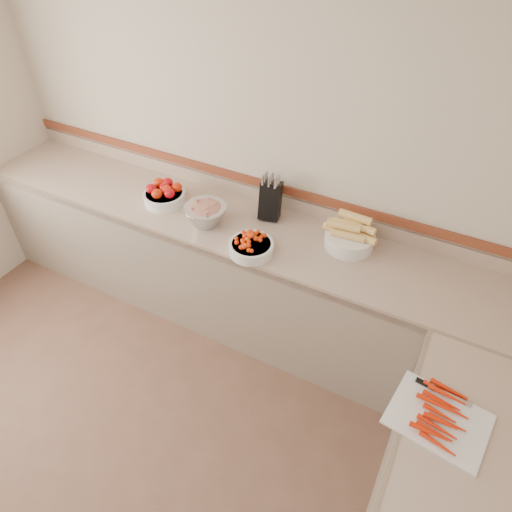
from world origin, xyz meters
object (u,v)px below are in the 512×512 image
at_px(tomato_bowl, 164,194).
at_px(cutting_board, 439,416).
at_px(corn_bowl, 350,236).
at_px(rhubarb_bowl, 206,213).
at_px(cherry_tomato_bowl, 251,246).
at_px(knife_block, 270,199).

relative_size(tomato_bowl, cutting_board, 0.66).
relative_size(corn_bowl, rhubarb_bowl, 1.21).
bearing_deg(rhubarb_bowl, corn_bowl, 13.26).
distance_m(tomato_bowl, rhubarb_bowl, 0.40).
relative_size(tomato_bowl, corn_bowl, 0.86).
relative_size(cherry_tomato_bowl, corn_bowl, 0.81).
xyz_separation_m(tomato_bowl, corn_bowl, (1.30, 0.14, 0.01)).
distance_m(cherry_tomato_bowl, corn_bowl, 0.61).
distance_m(corn_bowl, cutting_board, 1.19).
height_order(corn_bowl, cutting_board, corn_bowl).
height_order(rhubarb_bowl, cutting_board, rhubarb_bowl).
bearing_deg(rhubarb_bowl, cutting_board, -23.73).
bearing_deg(corn_bowl, rhubarb_bowl, -166.74).
relative_size(cherry_tomato_bowl, cutting_board, 0.62).
bearing_deg(tomato_bowl, rhubarb_bowl, -11.13).
bearing_deg(tomato_bowl, cutting_board, -21.46).
relative_size(knife_block, rhubarb_bowl, 1.17).
relative_size(knife_block, corn_bowl, 0.96).
bearing_deg(tomato_bowl, cherry_tomato_bowl, -14.14).
distance_m(tomato_bowl, cutting_board, 2.18).
xyz_separation_m(tomato_bowl, rhubarb_bowl, (0.39, -0.08, 0.02)).
distance_m(knife_block, corn_bowl, 0.58).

